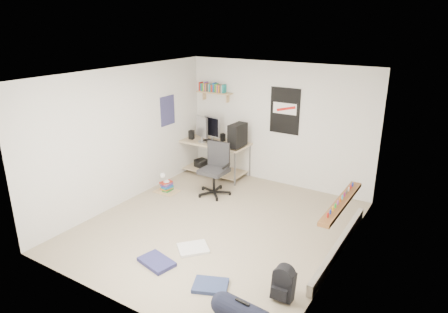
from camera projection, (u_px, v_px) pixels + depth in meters
The scene contains 25 objects.
floor at pixel (218, 226), 6.68m from camera, with size 4.00×4.50×0.01m, color gray.
ceiling at pixel (217, 74), 5.86m from camera, with size 4.00×4.50×0.01m, color white.
back_wall at pixel (278, 124), 8.08m from camera, with size 4.00×0.01×2.50m, color silver.
left_wall at pixel (125, 136), 7.27m from camera, with size 0.01×4.50×2.50m, color silver.
right_wall at pixel (345, 181), 5.27m from camera, with size 0.01×4.50×2.50m, color silver.
desk at pixel (210, 158), 8.83m from camera, with size 1.77×0.77×0.81m, color #CAC18C.
monitor_left at pixel (202, 130), 8.48m from camera, with size 0.40×0.10×0.44m, color #B3B4B9.
monitor_right at pixel (212, 130), 8.48m from camera, with size 0.40×0.10×0.44m, color #B6B7BC.
pc_tower at pixel (238, 135), 8.09m from camera, with size 0.21×0.45×0.47m, color black.
keyboard at pixel (213, 141), 8.45m from camera, with size 0.43×0.15×0.02m, color black.
speaker_left at pixel (192, 135), 8.60m from camera, with size 0.10×0.10×0.20m, color black.
speaker_right at pixel (223, 137), 8.47m from camera, with size 0.08×0.08×0.17m, color black.
office_chair at pixel (214, 171), 7.71m from camera, with size 0.67×0.67×1.03m, color #262628.
wall_shelf at pixel (215, 93), 8.54m from camera, with size 0.80×0.22×0.24m, color tan.
poster_back_wall at pixel (285, 111), 7.88m from camera, with size 0.62×0.03×0.92m, color black.
poster_left_wall at pixel (168, 111), 8.14m from camera, with size 0.02×0.42×0.60m, color navy.
window at pixel (348, 159), 5.47m from camera, with size 0.10×1.50×1.26m, color brown.
baseboard_heater at pixel (339, 246), 5.91m from camera, with size 0.08×2.50×0.18m, color #B7B2A8.
backpack at pixel (283, 285), 4.86m from camera, with size 0.27×0.21×0.35m, color black.
tshirt at pixel (193, 248), 5.98m from camera, with size 0.44×0.37×0.04m, color silver.
jeans_a at pixel (157, 262), 5.63m from camera, with size 0.51×0.33×0.06m, color navy.
jeans_b at pixel (210, 286), 5.13m from camera, with size 0.44×0.33×0.06m, color navy.
book_stack at pixel (167, 185), 7.94m from camera, with size 0.41×0.34×0.28m, color olive.
desk_lamp at pixel (166, 174), 7.84m from camera, with size 0.12×0.20×0.20m, color white.
subwoofer at pixel (202, 165), 9.01m from camera, with size 0.25×0.25×0.28m, color black.
Camera 1 is at (3.23, -4.98, 3.28)m, focal length 32.00 mm.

